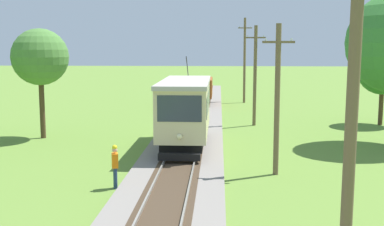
% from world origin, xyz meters
% --- Properties ---
extents(red_tram, '(2.60, 8.54, 4.79)m').
position_xyz_m(red_tram, '(0.00, 18.93, 2.19)').
color(red_tram, beige).
rests_on(red_tram, rail_right).
extents(freight_car, '(2.40, 5.20, 2.31)m').
position_xyz_m(freight_car, '(0.00, 38.24, 1.56)').
color(freight_car, '#93471E').
rests_on(freight_car, rail_right).
extents(utility_pole_foreground, '(1.40, 0.37, 7.92)m').
position_xyz_m(utility_pole_foreground, '(4.40, 1.96, 4.05)').
color(utility_pole_foreground, brown).
rests_on(utility_pole_foreground, ground).
extents(utility_pole_near_tram, '(1.40, 0.33, 6.65)m').
position_xyz_m(utility_pole_near_tram, '(4.40, 13.77, 3.42)').
color(utility_pole_near_tram, brown).
rests_on(utility_pole_near_tram, ground).
extents(utility_pole_mid, '(1.40, 0.49, 7.12)m').
position_xyz_m(utility_pole_mid, '(4.40, 27.01, 3.66)').
color(utility_pole_mid, brown).
rests_on(utility_pole_mid, ground).
extents(utility_pole_far, '(1.40, 0.68, 8.47)m').
position_xyz_m(utility_pole_far, '(4.40, 41.40, 4.33)').
color(utility_pole_far, brown).
rests_on(utility_pole_far, ground).
extents(track_worker, '(0.34, 0.43, 1.78)m').
position_xyz_m(track_worker, '(-2.29, 11.21, 0.98)').
color(track_worker, navy).
rests_on(track_worker, ground).
extents(tree_left_near, '(3.64, 3.64, 5.85)m').
position_xyz_m(tree_left_near, '(13.57, 27.89, 4.01)').
color(tree_left_near, '#4C3823').
rests_on(tree_left_near, ground).
extents(tree_right_near, '(3.46, 3.46, 6.75)m').
position_xyz_m(tree_right_near, '(-9.06, 21.57, 4.99)').
color(tree_right_near, '#4C3823').
rests_on(tree_right_near, ground).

